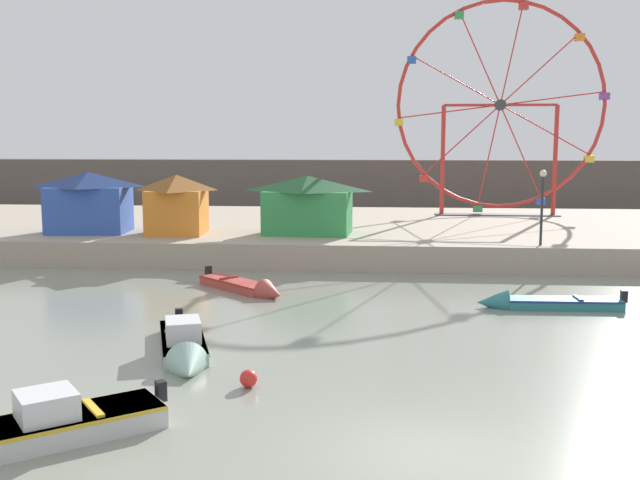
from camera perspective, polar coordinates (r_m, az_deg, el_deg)
The scene contains 13 objects.
ground_plane at distance 14.62m, azimuth 8.49°, elevation -16.39°, with size 240.00×240.00×0.00m, color gray.
quay_promenade at distance 43.28m, azimuth 6.12°, elevation 0.58°, with size 110.00×20.18×1.24m, color tan.
distant_town_skyline at distance 67.30m, azimuth 5.73°, elevation 4.46°, with size 140.00×3.00×4.40m, color #564C47.
motorboat_teal_painted at distance 27.37m, azimuth 16.91°, elevation -4.76°, with size 5.34×1.14×1.00m.
motorboat_faded_red at distance 29.08m, azimuth -5.73°, elevation -3.73°, with size 4.22×4.04×1.01m.
motorboat_seafoam at distance 20.68m, azimuth -10.69°, elevation -8.36°, with size 2.77×5.35×1.37m.
motorboat_pale_grey at distance 15.80m, azimuth -21.96°, elevation -13.73°, with size 4.45×3.89×1.43m.
ferris_wheel_red_frame at distance 48.36m, azimuth 14.07°, elevation 10.07°, with size 13.49×1.20×13.74m.
carnival_booth_green_kiosk at distance 37.34m, azimuth -0.98°, elevation 2.88°, with size 5.01×3.30×3.02m.
carnival_booth_blue_tent at distance 39.88m, azimuth -17.80°, elevation 2.96°, with size 4.66×3.60×3.20m.
carnival_booth_orange_canopy at distance 38.15m, azimuth -11.25°, elevation 2.88°, with size 3.34×3.64×3.07m.
promenade_lamp_near at distance 34.64m, azimuth 17.18°, elevation 3.39°, with size 0.32×0.32×3.48m.
mooring_buoy_orange at distance 18.05m, azimuth -5.67°, elevation -10.85°, with size 0.44×0.44×0.44m, color red.
Camera 1 is at (-0.93, -13.33, 5.95)m, focal length 40.46 mm.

